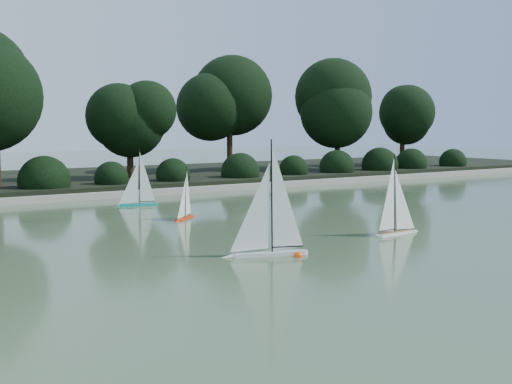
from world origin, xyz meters
TOP-DOWN VIEW (x-y plane):
  - ground at (0.00, 0.00)m, footprint 80.00×80.00m
  - pond_coping at (0.00, 9.00)m, footprint 40.00×0.35m
  - far_bank at (0.00, 13.00)m, footprint 40.00×8.00m
  - tree_line at (1.23, 11.44)m, footprint 26.31×3.93m
  - shrub_hedge at (0.00, 9.90)m, footprint 29.10×1.10m
  - sailboat_white_a at (-1.35, 0.51)m, footprint 1.33×0.62m
  - sailboat_white_b at (1.78, 0.77)m, footprint 1.12×0.25m
  - sailboat_orange at (-0.67, 4.46)m, footprint 0.71×0.63m
  - sailboat_teal at (-0.64, 7.12)m, footprint 1.06×0.34m
  - race_buoy at (-0.93, 0.18)m, footprint 0.15×0.15m

SIDE VIEW (x-z plane):
  - ground at x=0.00m, z-range 0.00..0.00m
  - race_buoy at x=-0.93m, z-range -0.07..0.07m
  - pond_coping at x=0.00m, z-range 0.00..0.18m
  - far_bank at x=0.00m, z-range 0.00..0.30m
  - sailboat_orange at x=-0.67m, z-range -0.40..0.76m
  - sailboat_teal at x=-0.64m, z-range -0.50..0.95m
  - sailboat_white_b at x=1.78m, z-range -0.53..1.00m
  - sailboat_white_a at x=-1.35m, z-range -0.63..1.21m
  - shrub_hedge at x=0.00m, z-range -0.10..1.00m
  - tree_line at x=1.23m, z-range 0.45..4.83m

